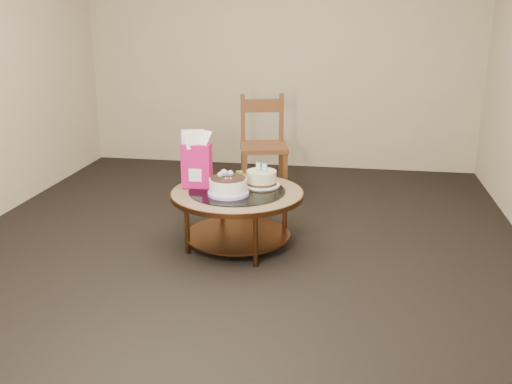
% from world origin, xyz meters
% --- Properties ---
extents(ground, '(5.00, 5.00, 0.00)m').
position_xyz_m(ground, '(0.00, 0.00, 0.00)').
color(ground, black).
rests_on(ground, ground).
extents(room_walls, '(4.52, 5.02, 2.61)m').
position_xyz_m(room_walls, '(0.00, 0.00, 1.54)').
color(room_walls, beige).
rests_on(room_walls, ground).
extents(coffee_table, '(1.02, 1.02, 0.46)m').
position_xyz_m(coffee_table, '(0.00, -0.00, 0.38)').
color(coffee_table, '#543018').
rests_on(coffee_table, ground).
extents(decorated_cake, '(0.31, 0.31, 0.18)m').
position_xyz_m(decorated_cake, '(-0.05, -0.10, 0.52)').
color(decorated_cake, '#C69EE0').
rests_on(decorated_cake, coffee_table).
extents(cream_cake, '(0.29, 0.29, 0.18)m').
position_xyz_m(cream_cake, '(0.16, 0.16, 0.52)').
color(cream_cake, white).
rests_on(cream_cake, coffee_table).
extents(gift_bag, '(0.22, 0.16, 0.44)m').
position_xyz_m(gift_bag, '(-0.33, 0.05, 0.68)').
color(gift_bag, '#C01272').
rests_on(gift_bag, coffee_table).
extents(pillar_candle, '(0.12, 0.12, 0.09)m').
position_xyz_m(pillar_candle, '(-0.03, 0.26, 0.49)').
color(pillar_candle, '#CCBF54').
rests_on(pillar_candle, coffee_table).
extents(dining_chair, '(0.54, 0.54, 0.98)m').
position_xyz_m(dining_chair, '(-0.01, 1.38, 0.50)').
color(dining_chair, brown).
rests_on(dining_chair, ground).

